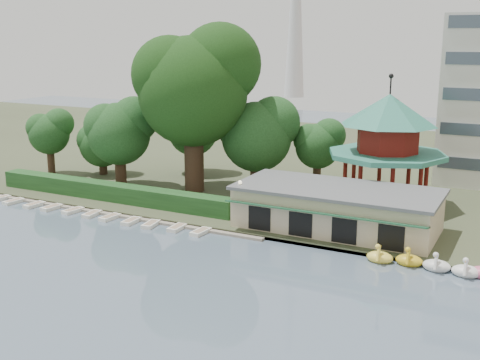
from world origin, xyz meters
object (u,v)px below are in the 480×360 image
Objects in this scene: dock at (115,213)px; big_tree at (195,83)px; boathouse at (337,208)px; pavilion at (388,139)px.

big_tree is at bearing 73.93° from dock.
big_tree is (-18.83, 6.23, 10.42)m from boathouse.
big_tree reaches higher than pavilion.
pavilion is (2.00, 10.03, 5.11)m from boathouse.
big_tree reaches higher than dock.
dock is at bearing -106.07° from big_tree.
dock is 1.83× the size of boathouse.
dock is 29.14m from pavilion.
boathouse is at bearing -18.29° from big_tree.
pavilion is 21.83m from big_tree.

